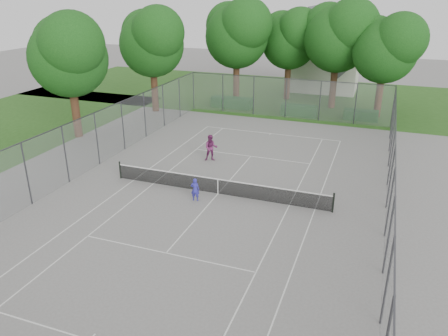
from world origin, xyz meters
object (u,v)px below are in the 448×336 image
(woman_player, at_px, (211,148))
(girl_player, at_px, (195,189))
(house, at_px, (325,57))
(tennis_net, at_px, (218,186))

(woman_player, bearing_deg, girl_player, -99.42)
(house, relative_size, woman_player, 5.03)
(house, distance_m, girl_player, 31.38)
(tennis_net, height_order, woman_player, woman_player)
(house, xyz_separation_m, woman_player, (-3.77, -25.23, -2.75))
(house, height_order, woman_player, house)
(tennis_net, xyz_separation_m, house, (1.48, 29.95, 3.15))
(tennis_net, height_order, house, house)
(house, distance_m, woman_player, 25.66)
(tennis_net, distance_m, girl_player, 1.49)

